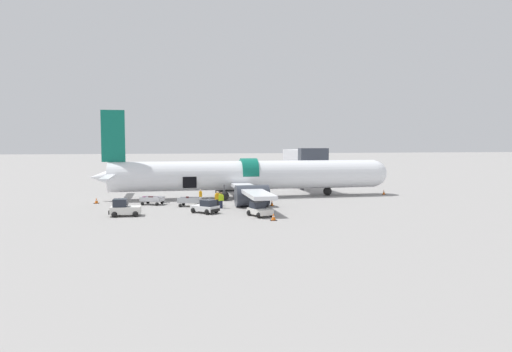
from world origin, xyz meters
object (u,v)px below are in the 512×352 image
object	(u,v)px
baggage_cart_loading	(190,202)
baggage_cart_queued	(153,201)
baggage_tug_lead	(206,207)
ground_crew_loader_a	(221,200)
ground_crew_loader_b	(219,198)
ground_crew_driver	(217,199)
baggage_tug_rear	(124,209)
ground_crew_supervisor	(201,196)
airplane	(245,176)
baggage_tug_mid	(260,210)

from	to	relation	value
baggage_cart_loading	baggage_cart_queued	bearing A→B (deg)	151.37
baggage_tug_lead	ground_crew_loader_a	world-z (taller)	ground_crew_loader_a
ground_crew_loader_b	baggage_tug_lead	bearing A→B (deg)	-109.53
baggage_cart_queued	ground_crew_driver	size ratio (longest dim) A/B	1.96
baggage_tug_rear	ground_crew_supervisor	size ratio (longest dim) A/B	1.84
baggage_cart_queued	ground_crew_driver	xyz separation A→B (m)	(7.15, -3.36, 0.47)
baggage_tug_lead	baggage_tug_rear	xyz separation A→B (m)	(-8.01, -0.29, 0.13)
baggage_tug_lead	baggage_tug_rear	bearing A→B (deg)	-177.96
ground_crew_loader_b	ground_crew_driver	distance (m)	1.42
baggage_tug_rear	ground_crew_loader_a	xyz separation A→B (m)	(9.98, 3.36, 0.21)
baggage_tug_rear	ground_crew_supervisor	distance (m)	11.31
airplane	baggage_tug_rear	xyz separation A→B (m)	(-14.24, -12.56, -2.09)
baggage_cart_loading	ground_crew_loader_b	xyz separation A→B (m)	(3.23, 0.32, 0.35)
baggage_tug_rear	baggage_tug_mid	bearing A→B (deg)	-11.68
baggage_tug_lead	baggage_cart_queued	world-z (taller)	baggage_tug_lead
baggage_tug_mid	baggage_tug_rear	bearing A→B (deg)	168.32
baggage_tug_lead	ground_crew_loader_b	xyz separation A→B (m)	(1.98, 5.58, 0.23)
airplane	ground_crew_loader_b	bearing A→B (deg)	-122.46
airplane	ground_crew_loader_a	distance (m)	10.31
airplane	baggage_cart_queued	size ratio (longest dim) A/B	11.22
ground_crew_loader_a	ground_crew_supervisor	world-z (taller)	ground_crew_loader_a
baggage_cart_queued	ground_crew_driver	bearing A→B (deg)	-25.20
baggage_cart_queued	ground_crew_driver	world-z (taller)	ground_crew_driver
baggage_tug_mid	ground_crew_driver	size ratio (longest dim) A/B	1.71
baggage_tug_rear	ground_crew_driver	xyz separation A→B (m)	(9.69, 4.49, 0.21)
baggage_tug_mid	baggage_cart_queued	xyz separation A→B (m)	(-10.46, 10.54, -0.13)
baggage_cart_queued	ground_crew_loader_b	bearing A→B (deg)	-14.90
ground_crew_loader_a	airplane	bearing A→B (deg)	65.11
baggage_tug_mid	baggage_cart_queued	size ratio (longest dim) A/B	0.88
baggage_cart_loading	ground_crew_loader_b	bearing A→B (deg)	5.71
baggage_tug_rear	airplane	bearing A→B (deg)	41.39
baggage_tug_lead	baggage_tug_mid	xyz separation A→B (m)	(4.99, -2.97, -0.00)
baggage_tug_lead	baggage_cart_loading	distance (m)	5.41
baggage_cart_loading	airplane	bearing A→B (deg)	43.14
baggage_tug_lead	ground_crew_driver	distance (m)	4.54
ground_crew_loader_b	ground_crew_supervisor	size ratio (longest dim) A/B	0.96
baggage_cart_queued	ground_crew_loader_a	distance (m)	8.70
airplane	ground_crew_driver	xyz separation A→B (m)	(-4.56, -8.07, -1.88)
baggage_tug_lead	ground_crew_loader_a	bearing A→B (deg)	57.35
ground_crew_loader_b	ground_crew_supervisor	world-z (taller)	ground_crew_supervisor
baggage_cart_queued	ground_crew_loader_a	bearing A→B (deg)	-31.15
airplane	ground_crew_driver	distance (m)	9.45
airplane	baggage_cart_loading	size ratio (longest dim) A/B	11.20
baggage_tug_mid	ground_crew_loader_a	xyz separation A→B (m)	(-3.02, 6.04, 0.34)
baggage_tug_mid	baggage_cart_queued	distance (m)	14.85
ground_crew_loader_b	baggage_tug_rear	bearing A→B (deg)	-149.57
ground_crew_loader_b	ground_crew_driver	xyz separation A→B (m)	(-0.30, -1.38, 0.11)
airplane	baggage_tug_lead	world-z (taller)	airplane
airplane	ground_crew_supervisor	xyz separation A→B (m)	(-6.16, -4.64, -1.95)
baggage_cart_queued	ground_crew_supervisor	world-z (taller)	ground_crew_supervisor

